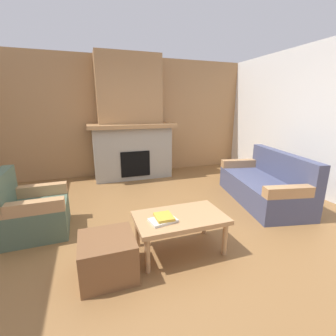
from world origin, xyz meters
TOP-DOWN VIEW (x-y plane):
  - ground at (0.00, 0.00)m, footprint 9.00×9.00m
  - wall_back_wood_panel at (0.00, 3.00)m, footprint 6.00×0.12m
  - fireplace at (0.00, 2.62)m, footprint 1.90×0.82m
  - couch at (1.88, 0.38)m, footprint 1.19×1.93m
  - armchair at (-1.71, 0.49)m, footprint 0.78×0.78m
  - coffee_table at (-0.05, -0.49)m, footprint 1.00×0.60m
  - ottoman at (-0.86, -0.64)m, footprint 0.52×0.52m
  - book_stack_near_edge at (-0.27, -0.55)m, footprint 0.31×0.25m

SIDE VIEW (x-z plane):
  - ground at x=0.00m, z-range 0.00..0.00m
  - ottoman at x=-0.86m, z-range 0.00..0.40m
  - couch at x=1.88m, z-range -0.14..0.71m
  - armchair at x=-1.71m, z-range -0.13..0.72m
  - coffee_table at x=-0.05m, z-range 0.16..0.59m
  - book_stack_near_edge at x=-0.27m, z-range 0.43..0.48m
  - fireplace at x=0.00m, z-range -0.19..2.51m
  - wall_back_wood_panel at x=0.00m, z-range 0.00..2.70m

